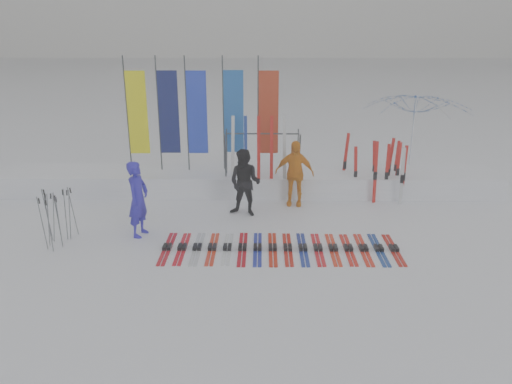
{
  "coord_description": "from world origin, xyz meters",
  "views": [
    {
      "loc": [
        0.33,
        -9.08,
        4.66
      ],
      "look_at": [
        0.2,
        1.6,
        1.0
      ],
      "focal_mm": 35.0,
      "sensor_mm": 36.0,
      "label": 1
    }
  ],
  "objects_px": {
    "person_blue": "(138,199)",
    "ski_rack": "(262,148)",
    "ski_row": "(280,248)",
    "person_black": "(245,183)",
    "tent_canopy": "(414,139)",
    "person_yellow": "(294,173)"
  },
  "relations": [
    {
      "from": "person_blue",
      "to": "person_black",
      "type": "height_order",
      "value": "person_blue"
    },
    {
      "from": "tent_canopy",
      "to": "ski_rack",
      "type": "relative_size",
      "value": 1.53
    },
    {
      "from": "tent_canopy",
      "to": "ski_rack",
      "type": "bearing_deg",
      "value": -166.41
    },
    {
      "from": "person_blue",
      "to": "tent_canopy",
      "type": "xyz_separation_m",
      "value": [
        7.23,
        3.83,
        0.53
      ]
    },
    {
      "from": "tent_canopy",
      "to": "ski_rack",
      "type": "distance_m",
      "value": 4.57
    },
    {
      "from": "person_black",
      "to": "person_yellow",
      "type": "bearing_deg",
      "value": 48.89
    },
    {
      "from": "person_yellow",
      "to": "tent_canopy",
      "type": "distance_m",
      "value": 4.04
    },
    {
      "from": "tent_canopy",
      "to": "person_blue",
      "type": "bearing_deg",
      "value": -152.07
    },
    {
      "from": "person_blue",
      "to": "tent_canopy",
      "type": "height_order",
      "value": "tent_canopy"
    },
    {
      "from": "person_black",
      "to": "ski_rack",
      "type": "height_order",
      "value": "ski_rack"
    },
    {
      "from": "person_black",
      "to": "ski_row",
      "type": "xyz_separation_m",
      "value": [
        0.81,
        -2.04,
        -0.81
      ]
    },
    {
      "from": "person_blue",
      "to": "ski_rack",
      "type": "bearing_deg",
      "value": -30.63
    },
    {
      "from": "tent_canopy",
      "to": "person_yellow",
      "type": "bearing_deg",
      "value": -153.85
    },
    {
      "from": "person_blue",
      "to": "person_yellow",
      "type": "distance_m",
      "value": 4.19
    },
    {
      "from": "person_black",
      "to": "ski_row",
      "type": "bearing_deg",
      "value": -50.41
    },
    {
      "from": "person_black",
      "to": "tent_canopy",
      "type": "relative_size",
      "value": 0.55
    },
    {
      "from": "person_blue",
      "to": "tent_canopy",
      "type": "relative_size",
      "value": 0.56
    },
    {
      "from": "ski_row",
      "to": "tent_canopy",
      "type": "bearing_deg",
      "value": 48.41
    },
    {
      "from": "ski_row",
      "to": "ski_rack",
      "type": "height_order",
      "value": "ski_rack"
    },
    {
      "from": "ski_rack",
      "to": "ski_row",
      "type": "bearing_deg",
      "value": -83.77
    },
    {
      "from": "person_blue",
      "to": "person_yellow",
      "type": "height_order",
      "value": "same"
    },
    {
      "from": "person_black",
      "to": "tent_canopy",
      "type": "distance_m",
      "value": 5.52
    }
  ]
}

